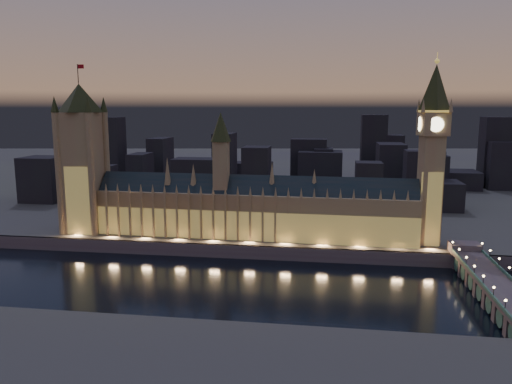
# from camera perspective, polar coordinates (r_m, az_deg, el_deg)

# --- Properties ---
(ground_plane) EXTENTS (2000.00, 2000.00, 0.00)m
(ground_plane) POSITION_cam_1_polar(r_m,az_deg,el_deg) (261.57, -2.89, -10.22)
(ground_plane) COLOR black
(ground_plane) RESTS_ON ground
(north_bank) EXTENTS (2000.00, 960.00, 8.00)m
(north_bank) POSITION_cam_1_polar(r_m,az_deg,el_deg) (767.45, 4.72, 3.24)
(north_bank) COLOR #3E3741
(north_bank) RESTS_ON ground
(embankment_wall) EXTENTS (2000.00, 2.50, 8.00)m
(embankment_wall) POSITION_cam_1_polar(r_m,az_deg,el_deg) (298.64, -1.35, -6.87)
(embankment_wall) COLOR #564047
(embankment_wall) RESTS_ON ground
(palace_of_westminster) EXTENTS (202.00, 26.56, 78.00)m
(palace_of_westminster) POSITION_cam_1_polar(r_m,az_deg,el_deg) (312.95, -0.54, -1.88)
(palace_of_westminster) COLOR #9F6D4D
(palace_of_westminster) RESTS_ON north_bank
(victoria_tower) EXTENTS (31.68, 31.68, 107.84)m
(victoria_tower) POSITION_cam_1_polar(r_m,az_deg,el_deg) (343.29, -19.24, 4.48)
(victoria_tower) COLOR #9F6D4D
(victoria_tower) RESTS_ON north_bank
(elizabeth_tower) EXTENTS (18.00, 18.00, 111.78)m
(elizabeth_tower) POSITION_cam_1_polar(r_m,az_deg,el_deg) (309.40, 19.53, 5.67)
(elizabeth_tower) COLOR #9F6D4D
(elizabeth_tower) RESTS_ON north_bank
(westminster_bridge) EXTENTS (16.49, 113.00, 15.90)m
(westminster_bridge) POSITION_cam_1_polar(r_m,az_deg,el_deg) (263.14, 25.25, -9.66)
(westminster_bridge) COLOR #564047
(westminster_bridge) RESTS_ON ground
(city_backdrop) EXTENTS (491.60, 215.63, 73.47)m
(city_backdrop) POSITION_cam_1_polar(r_m,az_deg,el_deg) (493.18, 6.50, 2.77)
(city_backdrop) COLOR black
(city_backdrop) RESTS_ON north_bank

